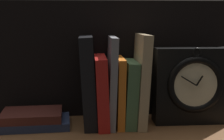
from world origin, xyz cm
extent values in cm
cube|color=brown|center=(0.00, 0.00, -1.25)|extent=(72.11, 24.69, 2.50)
cube|color=black|center=(0.00, 11.74, 16.68)|extent=(72.11, 1.20, 33.36)
cube|color=black|center=(-7.03, 3.04, 11.85)|extent=(4.59, 14.75, 23.84)
cube|color=red|center=(-3.54, 3.04, 9.19)|extent=(3.63, 16.20, 18.48)
cube|color=gray|center=(-0.86, 3.04, 11.77)|extent=(2.62, 14.86, 23.58)
cube|color=orange|center=(1.26, 3.04, 9.02)|extent=(2.18, 14.12, 18.07)
cube|color=#476B44|center=(3.98, 3.04, 8.56)|extent=(3.83, 14.04, 17.24)
cube|color=tan|center=(6.99, 3.04, 12.10)|extent=(3.65, 15.21, 24.29)
cube|color=black|center=(20.97, 3.01, 10.28)|extent=(20.56, 6.04, 20.56)
torus|color=black|center=(20.97, -0.41, 11.05)|extent=(15.13, 1.86, 15.13)
cylinder|color=beige|center=(20.97, -0.41, 11.05)|extent=(12.21, 0.60, 12.21)
cube|color=black|center=(21.74, -0.91, 12.33)|extent=(1.80, 0.30, 2.72)
cube|color=black|center=(18.92, -0.91, 12.28)|extent=(4.25, 0.30, 2.72)
torus|color=black|center=(20.97, -0.01, 19.62)|extent=(2.44, 0.44, 2.44)
cube|color=#232D4C|center=(-21.00, 2.29, 1.00)|extent=(18.37, 12.52, 2.00)
cube|color=#471E19|center=(-22.02, 2.36, 3.07)|extent=(16.22, 12.32, 2.14)
camera|label=1|loc=(-6.86, -80.80, 27.83)|focal=51.55mm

